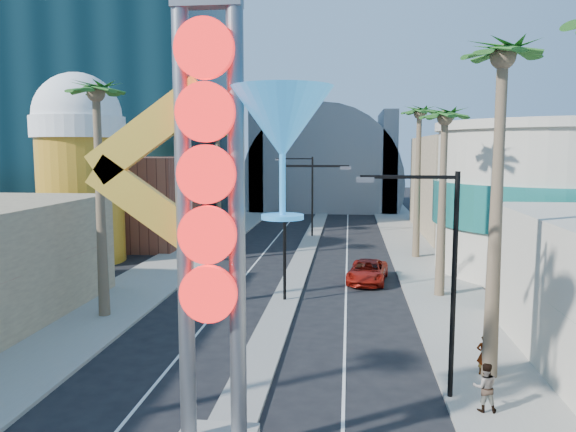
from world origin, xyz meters
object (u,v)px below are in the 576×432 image
object	(u,v)px
pedestrian_b	(485,387)
red_pickup	(367,272)
pedestrian_a	(484,355)
neon_sign	(241,205)

from	to	relation	value
pedestrian_b	red_pickup	bearing A→B (deg)	-79.67
red_pickup	pedestrian_a	size ratio (longest dim) A/B	3.30
red_pickup	pedestrian_b	size ratio (longest dim) A/B	3.15
neon_sign	pedestrian_b	size ratio (longest dim) A/B	7.68
red_pickup	pedestrian_b	bearing A→B (deg)	-72.23
neon_sign	pedestrian_b	xyz separation A→B (m)	(7.31, 4.02, -6.34)
neon_sign	red_pickup	world-z (taller)	neon_sign
neon_sign	pedestrian_a	distance (m)	12.47
neon_sign	pedestrian_a	size ratio (longest dim) A/B	8.04
neon_sign	pedestrian_a	xyz separation A→B (m)	(8.00, 7.13, -6.38)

